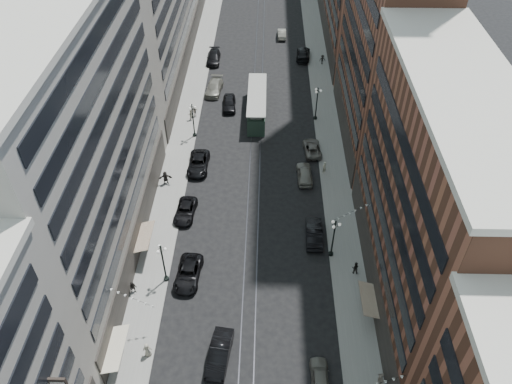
# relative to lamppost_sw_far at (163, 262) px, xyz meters

# --- Properties ---
(ground) EXTENTS (220.00, 220.00, 0.00)m
(ground) POSITION_rel_lamppost_sw_far_xyz_m (9.20, 32.00, -3.10)
(ground) COLOR black
(ground) RESTS_ON ground
(sidewalk_west) EXTENTS (4.00, 180.00, 0.15)m
(sidewalk_west) POSITION_rel_lamppost_sw_far_xyz_m (-1.80, 42.00, -3.02)
(sidewalk_west) COLOR gray
(sidewalk_west) RESTS_ON ground
(sidewalk_east) EXTENTS (4.00, 180.00, 0.15)m
(sidewalk_east) POSITION_rel_lamppost_sw_far_xyz_m (20.20, 42.00, -3.02)
(sidewalk_east) COLOR gray
(sidewalk_east) RESTS_ON ground
(rail_west) EXTENTS (0.12, 180.00, 0.02)m
(rail_west) POSITION_rel_lamppost_sw_far_xyz_m (8.50, 42.00, -3.09)
(rail_west) COLOR #2D2D33
(rail_west) RESTS_ON ground
(rail_east) EXTENTS (0.12, 180.00, 0.02)m
(rail_east) POSITION_rel_lamppost_sw_far_xyz_m (9.90, 42.00, -3.09)
(rail_east) COLOR #2D2D33
(rail_east) RESTS_ON ground
(building_west_mid) EXTENTS (8.00, 36.00, 28.00)m
(building_west_mid) POSITION_rel_lamppost_sw_far_xyz_m (-7.80, 5.00, 10.90)
(building_west_mid) COLOR gray
(building_west_mid) RESTS_ON ground
(building_east_mid) EXTENTS (8.00, 30.00, 24.00)m
(building_east_mid) POSITION_rel_lamppost_sw_far_xyz_m (26.20, -0.00, 8.90)
(building_east_mid) COLOR brown
(building_east_mid) RESTS_ON ground
(lamppost_sw_far) EXTENTS (1.03, 1.14, 5.52)m
(lamppost_sw_far) POSITION_rel_lamppost_sw_far_xyz_m (0.00, 0.00, 0.00)
(lamppost_sw_far) COLOR black
(lamppost_sw_far) RESTS_ON sidewalk_west
(lamppost_sw_mid) EXTENTS (1.03, 1.14, 5.52)m
(lamppost_sw_mid) POSITION_rel_lamppost_sw_far_xyz_m (0.00, 27.00, 0.00)
(lamppost_sw_mid) COLOR black
(lamppost_sw_mid) RESTS_ON sidewalk_west
(lamppost_se_far) EXTENTS (1.03, 1.14, 5.52)m
(lamppost_se_far) POSITION_rel_lamppost_sw_far_xyz_m (18.40, 4.00, 0.00)
(lamppost_se_far) COLOR black
(lamppost_se_far) RESTS_ON sidewalk_east
(lamppost_se_mid) EXTENTS (1.03, 1.14, 5.52)m
(lamppost_se_mid) POSITION_rel_lamppost_sw_far_xyz_m (18.40, 32.00, 0.00)
(lamppost_se_mid) COLOR black
(lamppost_se_mid) RESTS_ON sidewalk_east
(streetcar) EXTENTS (2.86, 12.93, 3.58)m
(streetcar) POSITION_rel_lamppost_sw_far_xyz_m (9.20, 33.47, -1.45)
(streetcar) COLOR #24392C
(streetcar) RESTS_ON ground
(car_2) EXTENTS (2.99, 5.77, 1.55)m
(car_2) POSITION_rel_lamppost_sw_far_xyz_m (2.40, 0.37, -2.32)
(car_2) COLOR black
(car_2) RESTS_ON ground
(car_4) EXTENTS (1.74, 4.27, 1.45)m
(car_4) POSITION_rel_lamppost_sw_far_xyz_m (16.00, -11.32, -2.37)
(car_4) COLOR slate
(car_4) RESTS_ON ground
(car_5) EXTENTS (2.56, 5.61, 1.78)m
(car_5) POSITION_rel_lamppost_sw_far_xyz_m (6.60, -9.26, -2.20)
(car_5) COLOR black
(car_5) RESTS_ON ground
(pedestrian_1) EXTENTS (0.92, 0.59, 1.76)m
(pedestrian_1) POSITION_rel_lamppost_sw_far_xyz_m (-0.31, -9.09, -2.06)
(pedestrian_1) COLOR gray
(pedestrian_1) RESTS_ON sidewalk_west
(pedestrian_2) EXTENTS (0.83, 0.50, 1.65)m
(pedestrian_2) POSITION_rel_lamppost_sw_far_xyz_m (-3.19, -1.82, -2.12)
(pedestrian_2) COLOR black
(pedestrian_2) RESTS_ON sidewalk_west
(pedestrian_4) EXTENTS (0.76, 1.19, 1.88)m
(pedestrian_4) POSITION_rel_lamppost_sw_far_xyz_m (21.46, -11.60, -2.01)
(pedestrian_4) COLOR gray
(pedestrian_4) RESTS_ON sidewalk_east
(car_7) EXTENTS (2.78, 5.92, 1.64)m
(car_7) POSITION_rel_lamppost_sw_far_xyz_m (1.41, 19.54, -2.28)
(car_7) COLOR black
(car_7) RESTS_ON ground
(car_8) EXTENTS (3.03, 6.22, 1.74)m
(car_8) POSITION_rel_lamppost_sw_far_xyz_m (1.85, 39.92, -2.23)
(car_8) COLOR slate
(car_8) RESTS_ON ground
(car_9) EXTENTS (2.00, 4.20, 1.38)m
(car_9) POSITION_rel_lamppost_sw_far_xyz_m (0.80, 52.44, -2.40)
(car_9) COLOR black
(car_9) RESTS_ON ground
(car_10) EXTENTS (2.02, 5.40, 1.76)m
(car_10) POSITION_rel_lamppost_sw_far_xyz_m (16.57, 6.67, -2.22)
(car_10) COLOR black
(car_10) RESTS_ON ground
(car_11) EXTENTS (2.70, 5.19, 1.40)m
(car_11) POSITION_rel_lamppost_sw_far_xyz_m (17.38, 23.60, -2.40)
(car_11) COLOR #69655D
(car_11) RESTS_ON ground
(car_12) EXTENTS (2.93, 6.22, 1.75)m
(car_12) POSITION_rel_lamppost_sw_far_xyz_m (17.42, 52.54, -2.22)
(car_12) COLOR black
(car_12) RESTS_ON ground
(car_13) EXTENTS (2.32, 5.18, 1.73)m
(car_13) POSITION_rel_lamppost_sw_far_xyz_m (4.70, 35.03, -2.23)
(car_13) COLOR black
(car_13) RESTS_ON ground
(car_14) EXTENTS (1.61, 4.62, 1.52)m
(car_14) POSITION_rel_lamppost_sw_far_xyz_m (13.56, 61.30, -2.34)
(car_14) COLOR gray
(car_14) RESTS_ON ground
(pedestrian_5) EXTENTS (1.85, 0.82, 1.93)m
(pedestrian_5) POSITION_rel_lamppost_sw_far_xyz_m (-2.57, 16.07, -1.98)
(pedestrian_5) COLOR black
(pedestrian_5) RESTS_ON sidewalk_west
(pedestrian_6) EXTENTS (1.12, 0.72, 1.77)m
(pedestrian_6) POSITION_rel_lamppost_sw_far_xyz_m (-0.53, 32.30, -2.06)
(pedestrian_6) COLOR #ACA08E
(pedestrian_6) RESTS_ON sidewalk_west
(pedestrian_7) EXTENTS (0.87, 0.58, 1.66)m
(pedestrian_7) POSITION_rel_lamppost_sw_far_xyz_m (20.78, 1.44, -2.12)
(pedestrian_7) COLOR black
(pedestrian_7) RESTS_ON sidewalk_east
(pedestrian_8) EXTENTS (0.82, 0.80, 1.89)m
(pedestrian_8) POSITION_rel_lamppost_sw_far_xyz_m (18.70, 18.74, -2.00)
(pedestrian_8) COLOR beige
(pedestrian_8) RESTS_ON sidewalk_east
(pedestrian_9) EXTENTS (1.20, 0.61, 1.78)m
(pedestrian_9) POSITION_rel_lamppost_sw_far_xyz_m (20.79, 49.96, -2.06)
(pedestrian_9) COLOR black
(pedestrian_9) RESTS_ON sidewalk_east
(car_extra_0) EXTENTS (2.40, 5.81, 1.68)m
(car_extra_0) POSITION_rel_lamppost_sw_far_xyz_m (0.80, 50.68, -2.26)
(car_extra_0) COLOR black
(car_extra_0) RESTS_ON ground
(car_extra_1) EXTENTS (2.18, 5.06, 1.70)m
(car_extra_1) POSITION_rel_lamppost_sw_far_xyz_m (16.00, 17.66, -2.25)
(car_extra_1) COLOR gray
(car_extra_1) RESTS_ON ground
(car_extra_2) EXTENTS (2.73, 5.24, 1.41)m
(car_extra_2) POSITION_rel_lamppost_sw_far_xyz_m (0.80, 10.23, -2.39)
(car_extra_2) COLOR black
(car_extra_2) RESTS_ON ground
(pedestrian_extra_0) EXTENTS (0.87, 0.56, 1.69)m
(pedestrian_extra_0) POSITION_rel_lamppost_sw_far_xyz_m (-1.07, 31.38, -2.10)
(pedestrian_extra_0) COLOR #A6A189
(pedestrian_extra_0) RESTS_ON sidewalk_west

